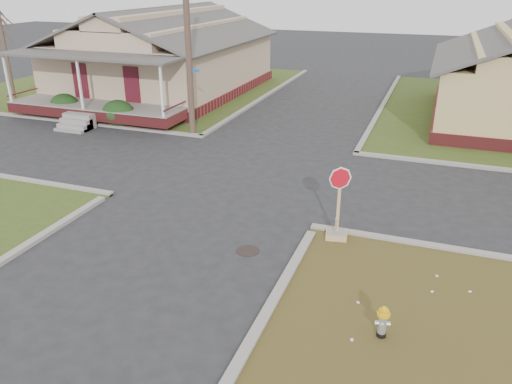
% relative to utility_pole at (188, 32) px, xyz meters
% --- Properties ---
extents(ground, '(120.00, 120.00, 0.00)m').
position_rel_utility_pole_xyz_m(ground, '(4.20, -8.90, -4.66)').
color(ground, '#252527').
rests_on(ground, ground).
extents(verge_far_left, '(19.00, 19.00, 0.05)m').
position_rel_utility_pole_xyz_m(verge_far_left, '(-8.80, 9.10, -4.64)').
color(verge_far_left, '#344D1B').
rests_on(verge_far_left, ground).
extents(curbs, '(80.00, 40.00, 0.12)m').
position_rel_utility_pole_xyz_m(curbs, '(4.20, -3.90, -4.66)').
color(curbs, gray).
rests_on(curbs, ground).
extents(manhole, '(0.64, 0.64, 0.01)m').
position_rel_utility_pole_xyz_m(manhole, '(6.40, -9.40, -4.66)').
color(manhole, black).
rests_on(manhole, ground).
extents(corner_house, '(10.10, 15.50, 5.30)m').
position_rel_utility_pole_xyz_m(corner_house, '(-5.80, 7.78, -2.38)').
color(corner_house, maroon).
rests_on(corner_house, ground).
extents(utility_pole, '(1.80, 0.28, 9.00)m').
position_rel_utility_pole_xyz_m(utility_pole, '(0.00, 0.00, 0.00)').
color(utility_pole, '#463428').
rests_on(utility_pole, ground).
extents(tree_far_left, '(0.22, 0.22, 4.90)m').
position_rel_utility_pole_xyz_m(tree_far_left, '(-13.80, 3.10, -2.16)').
color(tree_far_left, '#463428').
rests_on(tree_far_left, verge_far_left).
extents(fire_hydrant, '(0.27, 0.27, 0.73)m').
position_rel_utility_pole_xyz_m(fire_hydrant, '(10.26, -11.78, -4.21)').
color(fire_hydrant, black).
rests_on(fire_hydrant, ground).
extents(stop_sign, '(0.61, 0.59, 2.14)m').
position_rel_utility_pole_xyz_m(stop_sign, '(8.52, -7.87, -4.15)').
color(stop_sign, tan).
rests_on(stop_sign, ground).
extents(hedge_left, '(1.53, 1.26, 1.17)m').
position_rel_utility_pole_xyz_m(hedge_left, '(-7.75, 0.51, -4.03)').
color(hedge_left, '#173212').
rests_on(hedge_left, verge_far_left).
extents(hedge_right, '(1.57, 1.29, 1.20)m').
position_rel_utility_pole_xyz_m(hedge_right, '(-4.12, 0.06, -4.01)').
color(hedge_right, '#173212').
rests_on(hedge_right, verge_far_left).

